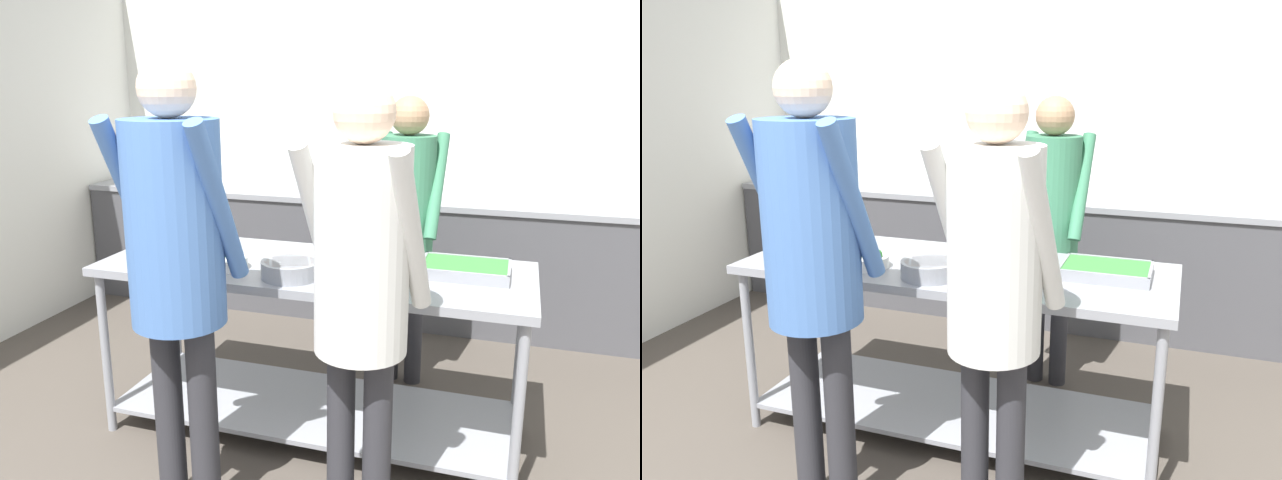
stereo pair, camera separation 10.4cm
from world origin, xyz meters
The scene contains 11 objects.
wall_rear centered at (0.00, 3.73, 1.32)m, with size 4.99×0.06×2.65m.
back_counter centered at (0.00, 3.36, 0.46)m, with size 4.83×0.65×0.92m.
serving_counter centered at (-0.07, 1.65, 0.59)m, with size 2.05×0.76×0.87m.
serving_tray_roast centered at (-0.77, 1.62, 0.90)m, with size 0.39×0.28×0.05m.
broccoli_bowl centered at (-0.44, 1.48, 0.91)m, with size 0.20×0.20×0.09m.
sauce_pan centered at (-0.11, 1.43, 0.92)m, with size 0.40×0.26×0.08m.
plate_stack centered at (0.27, 1.55, 0.90)m, with size 0.28×0.28×0.05m.
serving_tray_vegetables centered at (0.64, 1.72, 0.90)m, with size 0.40×0.28×0.05m.
guest_serving_left centered at (0.34, 0.95, 1.09)m, with size 0.48×0.40×1.74m.
guest_serving_right centered at (-0.36, 0.91, 1.13)m, with size 0.47×0.37×1.82m.
cook_behind_counter centered at (0.26, 2.31, 1.04)m, with size 0.42×0.34×1.65m.
Camera 1 is at (0.84, -1.07, 1.75)m, focal length 35.00 mm.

